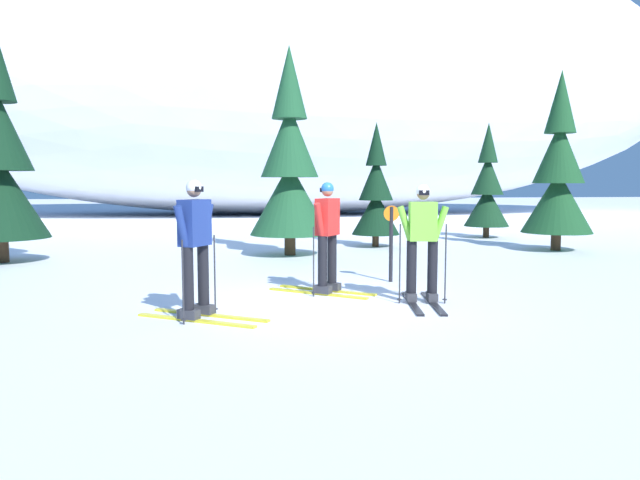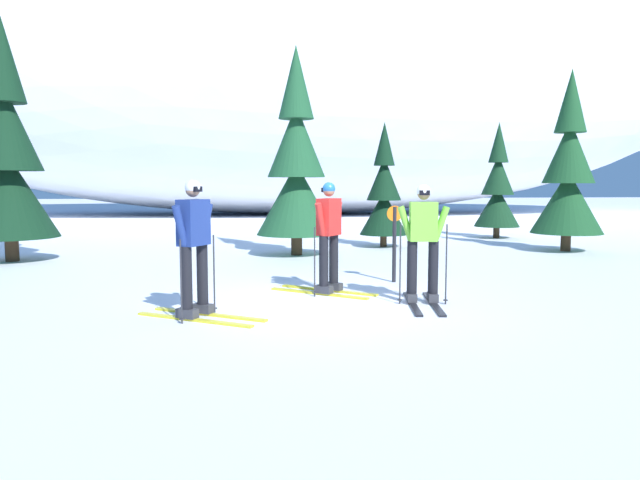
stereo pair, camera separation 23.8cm
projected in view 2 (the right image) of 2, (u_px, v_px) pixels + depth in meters
The scene contains 11 objects.
ground_plane at pixel (321, 304), 8.78m from camera, with size 120.00×120.00×0.00m, color white.
skier_red_jacket at pixel (328, 236), 9.51m from camera, with size 1.68×1.40×1.79m.
skier_navy_jacket at pixel (194, 245), 7.79m from camera, with size 1.75×1.31×1.83m.
skier_lime_jacket at pixel (423, 242), 8.72m from camera, with size 0.77×1.71×1.76m.
pine_tree_far_left at pixel (8, 161), 13.29m from camera, with size 2.10×2.10×5.44m.
pine_tree_center_left at pixel (296, 169), 14.48m from camera, with size 1.97×1.97×5.09m.
pine_tree_center at pixel (384, 195), 16.43m from camera, with size 1.33×1.33×3.45m.
pine_tree_center_right at pixel (498, 190), 19.08m from camera, with size 1.44×1.44×3.72m.
pine_tree_far_right at pixel (568, 176), 15.35m from camera, with size 1.81×1.81×4.70m.
snow_ridge_background at pixel (291, 76), 33.45m from camera, with size 49.03×17.67×15.60m, color white.
trail_marker_post at pixel (394, 239), 10.62m from camera, with size 0.28×0.07×1.38m.
Camera 2 is at (-0.97, -8.59, 1.79)m, focal length 33.28 mm.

